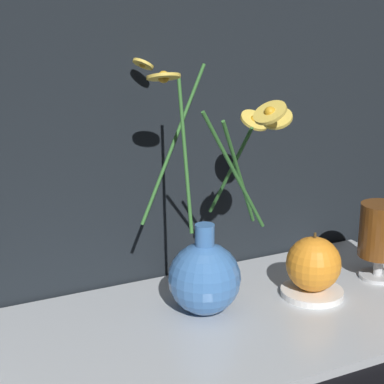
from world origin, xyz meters
name	(u,v)px	position (x,y,z in m)	size (l,w,h in m)	color
ground_plane	(182,337)	(0.00, 0.00, 0.00)	(6.00, 6.00, 0.00)	black
shelf	(182,333)	(0.00, 0.00, 0.01)	(0.88, 0.35, 0.01)	#B2B7BC
vase_with_flowers	(205,269)	(0.05, 0.03, 0.08)	(0.19, 0.27, 0.35)	#3F72B7
tea_glass	(381,233)	(0.36, 0.02, 0.09)	(0.07, 0.07, 0.13)	silver
saucer_plate	(312,292)	(0.22, 0.01, 0.02)	(0.10, 0.10, 0.01)	white
orange_fruit	(313,264)	(0.22, 0.01, 0.06)	(0.08, 0.08, 0.09)	orange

